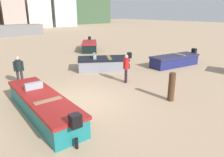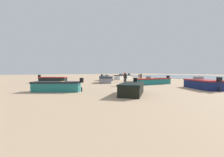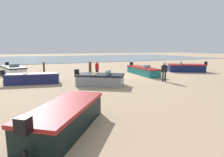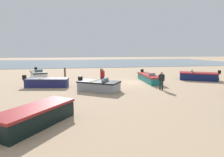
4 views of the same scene
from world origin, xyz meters
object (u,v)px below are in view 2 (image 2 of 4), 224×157
object	(u,v)px
boat_teal_3	(57,86)
mooring_post_mid_beach	(141,78)
boat_white_6	(123,77)
beach_walker_distant	(126,78)
beach_walker_foreground	(125,76)
boat_teal_1	(154,81)
boat_navy_5	(105,78)
boat_black_0	(53,80)
boat_navy_2	(203,84)
boat_grey_7	(106,80)
boat_black_4	(132,89)
mooring_post_near_water	(139,77)

from	to	relation	value
boat_teal_3	mooring_post_mid_beach	world-z (taller)	mooring_post_mid_beach
boat_white_6	beach_walker_distant	world-z (taller)	beach_walker_distant
beach_walker_foreground	beach_walker_distant	world-z (taller)	same
boat_teal_1	boat_navy_5	distance (m)	10.79
boat_teal_1	boat_teal_3	bearing A→B (deg)	96.17
boat_white_6	beach_walker_distant	size ratio (longest dim) A/B	2.96
boat_white_6	beach_walker_foreground	bearing A→B (deg)	126.89
boat_black_0	boat_white_6	bearing A→B (deg)	136.65
boat_white_6	beach_walker_foreground	distance (m)	8.97
boat_teal_1	boat_navy_2	xyz separation A→B (m)	(-6.17, -0.09, 0.05)
beach_walker_distant	boat_navy_5	bearing A→B (deg)	-175.42
mooring_post_mid_beach	boat_navy_2	bearing A→B (deg)	167.74
boat_black_0	boat_white_6	world-z (taller)	boat_white_6
boat_teal_1	mooring_post_mid_beach	bearing A→B (deg)	-23.12
boat_black_0	boat_grey_7	size ratio (longest dim) A/B	1.04
boat_black_4	beach_walker_foreground	world-z (taller)	beach_walker_foreground
boat_navy_5	mooring_post_near_water	size ratio (longest dim) A/B	3.70
boat_black_0	boat_teal_3	bearing A→B (deg)	25.71
boat_black_4	boat_navy_5	bearing A→B (deg)	-65.59
boat_navy_2	boat_navy_5	distance (m)	16.95
boat_navy_2	boat_navy_5	bearing A→B (deg)	123.89
beach_walker_foreground	beach_walker_distant	size ratio (longest dim) A/B	1.00
boat_teal_1	boat_black_4	world-z (taller)	boat_black_4
boat_black_0	beach_walker_distant	xyz separation A→B (m)	(-9.19, -6.35, 0.49)
boat_navy_2	boat_grey_7	size ratio (longest dim) A/B	1.15
boat_black_4	boat_grey_7	size ratio (longest dim) A/B	0.96
boat_navy_5	boat_white_6	world-z (taller)	boat_white_6
boat_white_6	beach_walker_foreground	xyz separation A→B (m)	(-7.31, 5.18, 0.46)
boat_white_6	boat_black_4	bearing A→B (deg)	126.82
boat_black_0	boat_grey_7	xyz separation A→B (m)	(-3.69, -6.89, -0.01)
boat_navy_2	boat_black_4	world-z (taller)	boat_navy_2
boat_black_4	mooring_post_mid_beach	size ratio (longest dim) A/B	2.79
boat_teal_3	boat_grey_7	world-z (taller)	boat_grey_7
boat_teal_1	boat_black_0	bearing A→B (deg)	50.98
boat_teal_1	beach_walker_distant	world-z (taller)	beach_walker_distant
mooring_post_near_water	mooring_post_mid_beach	distance (m)	5.87
boat_black_0	boat_navy_5	size ratio (longest dim) A/B	0.92
boat_black_0	boat_navy_2	size ratio (longest dim) A/B	0.90
boat_black_0	mooring_post_near_water	distance (m)	16.88
boat_teal_3	beach_walker_distant	xyz separation A→B (m)	(1.12, -8.20, 0.52)
boat_black_4	boat_navy_5	distance (m)	17.61
boat_grey_7	boat_navy_5	bearing A→B (deg)	-86.46
beach_walker_foreground	beach_walker_distant	bearing A→B (deg)	104.49
boat_grey_7	beach_walker_foreground	bearing A→B (deg)	-160.72
beach_walker_foreground	boat_white_6	bearing A→B (deg)	-73.85
boat_white_6	boat_grey_7	bearing A→B (deg)	110.82
boat_black_0	boat_teal_1	world-z (taller)	boat_black_0
boat_teal_3	mooring_post_near_water	size ratio (longest dim) A/B	3.42
boat_black_0	boat_grey_7	distance (m)	7.82
boat_black_4	beach_walker_foreground	xyz separation A→B (m)	(10.60, -7.55, 0.52)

